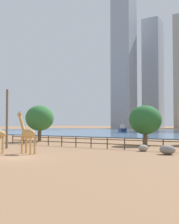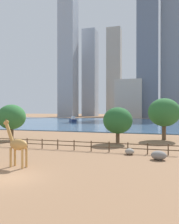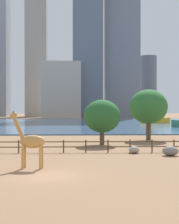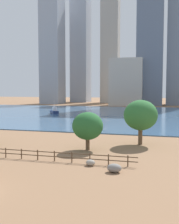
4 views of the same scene
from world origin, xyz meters
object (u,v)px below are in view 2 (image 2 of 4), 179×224
giraffe_tall (17,144)px  boat_ferry (73,120)px  tree_left_large (118,121)px  tree_right_tall (12,117)px  tree_center_broad (164,112)px  boulder_by_pole (130,151)px  boulder_near_fence (159,155)px

giraffe_tall → boat_ferry: size_ratio=0.77×
tree_left_large → tree_right_tall: tree_right_tall is taller
giraffe_tall → tree_center_broad: 26.62m
tree_center_broad → tree_right_tall: bearing=-163.4°
giraffe_tall → tree_left_large: size_ratio=0.78×
tree_center_broad → tree_right_tall: tree_center_broad is taller
boulder_by_pole → tree_center_broad: (4.45, 14.37, 4.36)m
boulder_near_fence → boat_ferry: boat_ferry is taller
boulder_near_fence → boulder_by_pole: size_ratio=1.46×
tree_right_tall → tree_center_broad: bearing=16.6°
tree_center_broad → tree_right_tall: size_ratio=1.18×
boulder_near_fence → boat_ferry: bearing=117.5°
boulder_near_fence → boat_ferry: 71.68m
tree_left_large → tree_center_broad: 9.49m
boulder_by_pole → tree_left_large: size_ratio=0.19×
tree_left_large → boulder_by_pole: bearing=-72.2°
tree_center_broad → boat_ferry: size_ratio=1.27×
giraffe_tall → boulder_near_fence: bearing=-144.2°
giraffe_tall → boulder_near_fence: (12.32, 6.48, -1.57)m
giraffe_tall → tree_left_large: 17.80m
giraffe_tall → tree_right_tall: bearing=-44.8°
tree_left_large → boat_ferry: 60.19m
boulder_near_fence → tree_right_tall: (-23.83, 8.73, 3.46)m
giraffe_tall → tree_right_tall: 19.17m
giraffe_tall → boat_ferry: boat_ferry is taller
boulder_near_fence → tree_right_tall: size_ratio=0.26×
tree_center_broad → tree_right_tall: (-25.14, -7.49, -0.79)m
boat_ferry → giraffe_tall: bearing=161.9°
tree_right_tall → boat_ferry: 55.71m
giraffe_tall → boulder_by_pole: (9.18, 8.33, -1.68)m
boulder_by_pole → tree_center_broad: tree_center_broad is taller
boulder_by_pole → boat_ferry: bearing=115.9°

